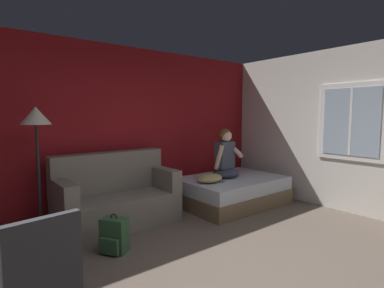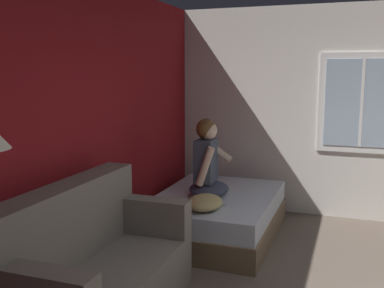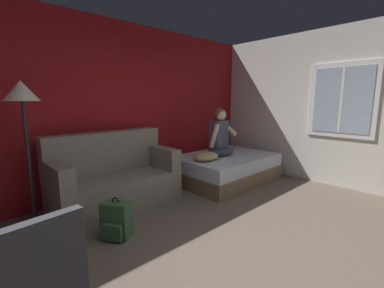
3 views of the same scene
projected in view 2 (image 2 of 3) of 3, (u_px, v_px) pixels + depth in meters
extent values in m
cube|color=maroon|center=(38.00, 138.00, 3.54)|extent=(11.10, 0.16, 2.70)
cube|color=white|center=(362.00, 103.00, 5.52)|extent=(0.02, 1.04, 1.24)
cube|color=#9EB2C6|center=(362.00, 103.00, 5.51)|extent=(0.01, 0.88, 1.08)
cube|color=white|center=(362.00, 103.00, 5.51)|extent=(0.01, 0.04, 1.08)
cube|color=brown|center=(216.00, 224.00, 5.18)|extent=(1.85, 1.32, 0.26)
cube|color=silver|center=(216.00, 204.00, 5.15)|extent=(1.80, 1.28, 0.22)
cube|color=slate|center=(66.00, 224.00, 3.37)|extent=(1.70, 0.26, 0.60)
cube|color=slate|center=(146.00, 215.00, 4.00)|extent=(0.19, 0.80, 0.32)
ellipsoid|color=#383D51|center=(209.00, 189.00, 5.07)|extent=(0.54, 0.46, 0.16)
cube|color=#3F4756|center=(206.00, 161.00, 5.03)|extent=(0.34, 0.21, 0.48)
cylinder|color=beige|center=(205.00, 166.00, 4.83)|extent=(0.09, 0.22, 0.44)
cylinder|color=beige|center=(217.00, 150.00, 5.15)|extent=(0.09, 0.38, 0.29)
sphere|color=beige|center=(208.00, 130.00, 4.97)|extent=(0.21, 0.21, 0.21)
ellipsoid|color=brown|center=(206.00, 129.00, 4.98)|extent=(0.24, 0.23, 0.23)
ellipsoid|color=tan|center=(205.00, 202.00, 4.58)|extent=(0.52, 0.42, 0.14)
cube|color=#B7B7BC|center=(219.00, 205.00, 4.72)|extent=(0.07, 0.15, 0.01)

